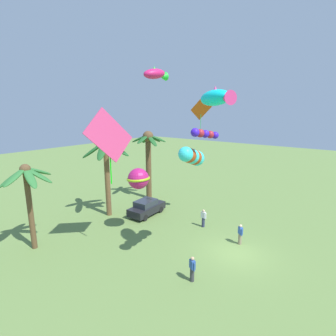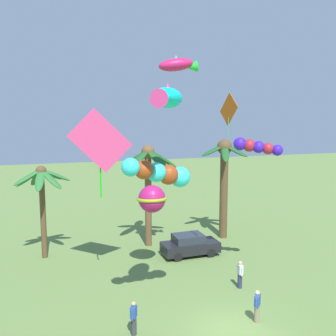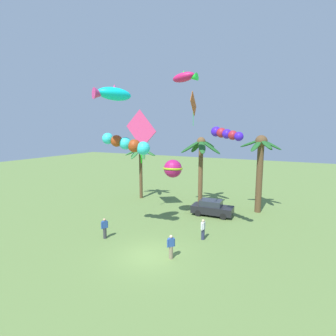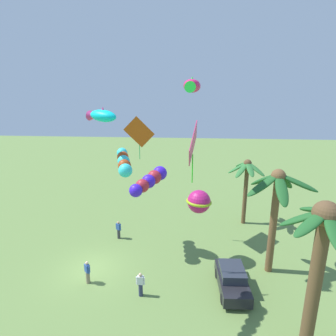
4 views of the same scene
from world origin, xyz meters
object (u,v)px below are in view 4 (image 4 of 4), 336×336
spectator_1 (141,284)px  spectator_2 (87,272)px  kite_tube_3 (124,162)px  kite_tube_6 (150,180)px  kite_fish_4 (192,86)px  kite_ball_0 (199,202)px  kite_fish_1 (102,116)px  palm_tree_0 (247,174)px  palm_tree_2 (277,196)px  parked_car_0 (232,279)px  spectator_0 (119,230)px  palm_tree_1 (320,248)px  kite_diamond_2 (139,133)px  kite_diamond_5 (193,144)px

spectator_1 → spectator_2: (-0.90, -3.69, 0.00)m
kite_tube_3 → kite_tube_6: kite_tube_6 is taller
kite_tube_3 → kite_fish_4: 7.68m
kite_ball_0 → kite_fish_1: 9.31m
kite_fish_4 → palm_tree_0: bearing=146.3°
palm_tree_2 → parked_car_0: size_ratio=1.87×
parked_car_0 → kite_tube_3: size_ratio=1.15×
spectator_0 → kite_fish_4: kite_fish_4 is taller
parked_car_0 → kite_ball_0: (-3.20, -2.13, 3.92)m
spectator_2 → kite_tube_6: 8.74m
palm_tree_1 → palm_tree_2: palm_tree_1 is taller
kite_diamond_2 → kite_tube_3: kite_diamond_2 is taller
palm_tree_2 → kite_fish_1: kite_fish_1 is taller
palm_tree_0 → palm_tree_1: palm_tree_1 is taller
kite_tube_3 → kite_fish_4: size_ratio=1.46×
palm_tree_2 → kite_tube_6: (4.47, -7.69, 2.32)m
palm_tree_0 → spectator_0: bearing=-71.1°
spectator_1 → kite_fish_1: bearing=-146.5°
palm_tree_2 → kite_fish_1: size_ratio=2.69×
palm_tree_1 → spectator_2: (-3.72, -12.46, -4.66)m
spectator_1 → spectator_2: bearing=-103.6°
spectator_1 → kite_tube_3: (-5.25, -2.03, 6.37)m
kite_diamond_5 → parked_car_0: bearing=22.6°
palm_tree_0 → spectator_0: size_ratio=3.98×
palm_tree_2 → spectator_0: 13.15m
kite_tube_3 → kite_tube_6: bearing=24.3°
kite_fish_4 → spectator_0: bearing=-123.4°
spectator_2 → palm_tree_1: bearing=73.4°
spectator_1 → kite_tube_3: kite_tube_3 is taller
spectator_1 → kite_diamond_5: size_ratio=0.31×
kite_ball_0 → kite_diamond_5: size_ratio=0.39×
kite_diamond_5 → spectator_2: bearing=-46.4°
palm_tree_1 → spectator_1: palm_tree_1 is taller
parked_car_0 → kite_diamond_5: 10.14m
palm_tree_2 → kite_tube_3: 10.92m
kite_fish_1 → palm_tree_0: bearing=114.5°
spectator_2 → kite_fish_1: 10.74m
spectator_1 → kite_ball_0: bearing=139.8°
kite_diamond_2 → palm_tree_0: bearing=140.2°
parked_car_0 → kite_fish_1: size_ratio=1.44×
parked_car_0 → spectator_0: 10.53m
kite_diamond_5 → kite_tube_6: 8.86m
palm_tree_2 → kite_diamond_2: kite_diamond_2 is taller
palm_tree_0 → kite_fish_4: (7.83, -5.22, 7.66)m
kite_fish_1 → kite_fish_4: bearing=68.4°
kite_ball_0 → kite_diamond_5: kite_diamond_5 is taller
spectator_0 → kite_ball_0: 8.14m
palm_tree_0 → spectator_2: (9.73, -11.79, -4.09)m
kite_tube_3 → palm_tree_0: bearing=118.0°
kite_fish_1 → parked_car_0: bearing=65.0°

